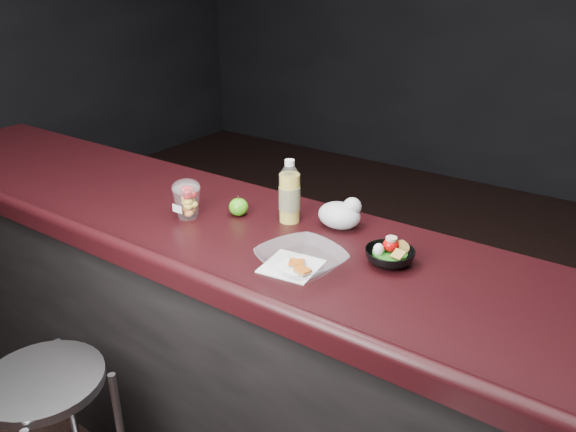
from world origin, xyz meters
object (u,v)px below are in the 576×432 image
Objects in this scene: stool_left at (53,429)px; lemonade_bottle at (290,196)px; takeout_bowl at (301,261)px; fruit_cup at (187,198)px; snack_bowl at (389,255)px; green_apple at (239,207)px.

lemonade_bottle is at bearing 68.69° from stool_left.
fruit_cup is at bearing 171.17° from takeout_bowl.
takeout_bowl is (0.23, -0.27, -0.06)m from lemonade_bottle.
snack_bowl is 0.51× the size of takeout_bowl.
fruit_cup reaches higher than takeout_bowl.
stool_left is 0.93m from green_apple.
fruit_cup is 0.45× the size of takeout_bowl.
takeout_bowl is (0.41, -0.20, -0.00)m from green_apple.
fruit_cup is at bearing -139.08° from green_apple.
green_apple is at bearing -160.28° from lemonade_bottle.
lemonade_bottle is at bearing 19.72° from green_apple.
stool_left is 0.85m from fruit_cup.
green_apple is at bearing 178.51° from snack_bowl.
stool_left is 0.93m from takeout_bowl.
stool_left is 1.05m from lemonade_bottle.
lemonade_bottle is 1.59× the size of fruit_cup.
lemonade_bottle reaches higher than green_apple.
stool_left is 1.17m from snack_bowl.
stool_left is 4.60× the size of snack_bowl.
takeout_bowl is at bearing -26.51° from green_apple.
green_apple reaches higher than stool_left.
lemonade_bottle is 0.44m from snack_bowl.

